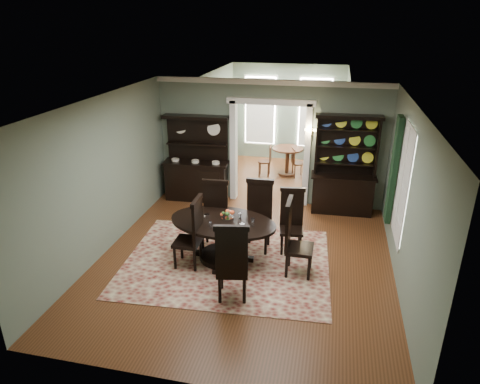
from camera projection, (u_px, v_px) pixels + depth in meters
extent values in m
cube|color=brown|center=(244.00, 262.00, 8.14)|extent=(5.50, 6.00, 0.01)
cube|color=silver|center=(244.00, 104.00, 6.99)|extent=(5.50, 6.00, 0.01)
cube|color=slate|center=(103.00, 177.00, 8.12)|extent=(0.01, 6.00, 3.00)
cube|color=slate|center=(408.00, 202.00, 7.01)|extent=(0.01, 6.00, 3.00)
cube|color=slate|center=(189.00, 285.00, 4.86)|extent=(5.50, 0.01, 3.00)
cube|color=slate|center=(198.00, 139.00, 10.64)|extent=(1.85, 0.01, 3.00)
cube|color=slate|center=(348.00, 148.00, 9.90)|extent=(1.85, 0.01, 3.00)
cube|color=slate|center=(272.00, 90.00, 9.79)|extent=(1.80, 0.01, 0.50)
cube|color=silver|center=(271.00, 82.00, 9.67)|extent=(5.50, 0.10, 0.12)
cube|color=brown|center=(278.00, 177.00, 12.42)|extent=(3.50, 3.50, 0.01)
cube|color=silver|center=(282.00, 70.00, 11.27)|extent=(3.50, 3.50, 0.01)
cube|color=slate|center=(219.00, 123.00, 12.20)|extent=(0.01, 3.50, 3.00)
cube|color=slate|center=(344.00, 129.00, 11.49)|extent=(0.01, 3.50, 3.00)
cube|color=slate|center=(287.00, 113.00, 13.43)|extent=(3.50, 0.01, 3.00)
cube|color=silver|center=(260.00, 111.00, 13.53)|extent=(1.05, 0.06, 2.20)
cube|color=silver|center=(315.00, 113.00, 13.19)|extent=(1.05, 0.06, 2.20)
cube|color=silver|center=(234.00, 151.00, 10.55)|extent=(0.14, 0.25, 2.50)
cube|color=silver|center=(307.00, 155.00, 10.18)|extent=(0.14, 0.25, 2.50)
cube|color=silver|center=(271.00, 101.00, 9.89)|extent=(2.08, 0.25, 0.14)
cube|color=white|center=(403.00, 184.00, 7.51)|extent=(0.02, 1.10, 2.00)
cube|color=silver|center=(402.00, 184.00, 7.52)|extent=(0.01, 1.22, 2.12)
cube|color=#163219|center=(394.00, 171.00, 8.15)|extent=(0.10, 0.35, 2.10)
cube|color=gold|center=(311.00, 132.00, 9.87)|extent=(0.08, 0.05, 0.18)
sphere|color=#FFD88C|center=(306.00, 130.00, 9.73)|extent=(0.07, 0.07, 0.07)
sphere|color=#FFD88C|center=(315.00, 130.00, 9.69)|extent=(0.07, 0.07, 0.07)
cube|color=maroon|center=(227.00, 262.00, 8.13)|extent=(4.00, 3.25, 0.01)
ellipsoid|color=black|center=(223.00, 222.00, 7.95)|extent=(2.19, 1.55, 0.05)
cylinder|color=black|center=(223.00, 224.00, 7.97)|extent=(2.12, 2.12, 0.03)
cylinder|color=black|center=(223.00, 240.00, 8.09)|extent=(0.26, 0.26, 0.71)
cylinder|color=black|center=(223.00, 256.00, 8.23)|extent=(0.90, 0.90, 0.11)
cylinder|color=silver|center=(227.00, 218.00, 8.00)|extent=(0.24, 0.24, 0.04)
cube|color=black|center=(214.00, 226.00, 8.45)|extent=(0.52, 0.50, 0.06)
cube|color=black|center=(216.00, 202.00, 8.48)|extent=(0.49, 0.08, 0.83)
cube|color=black|center=(215.00, 182.00, 8.31)|extent=(0.53, 0.11, 0.09)
cylinder|color=black|center=(203.00, 241.00, 8.39)|extent=(0.05, 0.05, 0.49)
cylinder|color=black|center=(222.00, 242.00, 8.34)|extent=(0.05, 0.05, 0.49)
cylinder|color=black|center=(207.00, 232.00, 8.74)|extent=(0.05, 0.05, 0.49)
cylinder|color=black|center=(225.00, 233.00, 8.69)|extent=(0.05, 0.05, 0.49)
cube|color=black|center=(258.00, 226.00, 8.39)|extent=(0.51, 0.49, 0.07)
cube|color=black|center=(260.00, 202.00, 8.42)|extent=(0.50, 0.06, 0.85)
cube|color=black|center=(260.00, 181.00, 8.26)|extent=(0.55, 0.08, 0.09)
cylinder|color=black|center=(246.00, 241.00, 8.35)|extent=(0.05, 0.05, 0.50)
cylinder|color=black|center=(266.00, 243.00, 8.27)|extent=(0.05, 0.05, 0.50)
cylinder|color=black|center=(249.00, 232.00, 8.70)|extent=(0.05, 0.05, 0.50)
cylinder|color=black|center=(269.00, 234.00, 8.63)|extent=(0.05, 0.05, 0.50)
cube|color=black|center=(291.00, 230.00, 8.34)|extent=(0.51, 0.49, 0.06)
cube|color=black|center=(292.00, 208.00, 8.37)|extent=(0.45, 0.11, 0.77)
cube|color=black|center=(293.00, 189.00, 8.22)|extent=(0.50, 0.14, 0.08)
cylinder|color=black|center=(282.00, 245.00, 8.28)|extent=(0.05, 0.05, 0.45)
cylinder|color=black|center=(300.00, 245.00, 8.25)|extent=(0.05, 0.05, 0.45)
cylinder|color=black|center=(282.00, 236.00, 8.61)|extent=(0.05, 0.05, 0.45)
cylinder|color=black|center=(299.00, 237.00, 8.58)|extent=(0.05, 0.05, 0.45)
cube|color=black|center=(187.00, 242.00, 7.85)|extent=(0.47, 0.49, 0.06)
cube|color=black|center=(198.00, 222.00, 7.65)|extent=(0.06, 0.49, 0.82)
cube|color=black|center=(197.00, 201.00, 7.49)|extent=(0.08, 0.53, 0.08)
cylinder|color=black|center=(182.00, 247.00, 8.15)|extent=(0.05, 0.05, 0.49)
cylinder|color=black|center=(175.00, 258.00, 7.81)|extent=(0.05, 0.05, 0.49)
cylinder|color=black|center=(201.00, 249.00, 8.08)|extent=(0.05, 0.05, 0.49)
cylinder|color=black|center=(195.00, 260.00, 7.73)|extent=(0.05, 0.05, 0.49)
cube|color=black|center=(300.00, 249.00, 7.59)|extent=(0.48, 0.51, 0.07)
cube|color=black|center=(288.00, 226.00, 7.47)|extent=(0.06, 0.50, 0.85)
cube|color=black|center=(289.00, 203.00, 7.30)|extent=(0.08, 0.55, 0.09)
cylinder|color=black|center=(309.00, 268.00, 7.47)|extent=(0.05, 0.05, 0.50)
cylinder|color=black|center=(311.00, 257.00, 7.82)|extent=(0.05, 0.05, 0.50)
cylinder|color=black|center=(286.00, 265.00, 7.55)|extent=(0.05, 0.05, 0.50)
cylinder|color=black|center=(289.00, 254.00, 7.90)|extent=(0.05, 0.05, 0.50)
cube|color=black|center=(233.00, 270.00, 6.96)|extent=(0.58, 0.57, 0.07)
cube|color=black|center=(232.00, 253.00, 6.59)|extent=(0.51, 0.15, 0.86)
cube|color=black|center=(231.00, 228.00, 6.42)|extent=(0.55, 0.18, 0.09)
cylinder|color=black|center=(245.00, 276.00, 7.23)|extent=(0.05, 0.05, 0.50)
cylinder|color=black|center=(222.00, 276.00, 7.24)|extent=(0.05, 0.05, 0.50)
cylinder|color=black|center=(244.00, 290.00, 6.86)|extent=(0.05, 0.05, 0.50)
cylinder|color=black|center=(220.00, 290.00, 6.88)|extent=(0.05, 0.05, 0.50)
cube|color=black|center=(197.00, 181.00, 10.77)|extent=(1.54, 0.61, 0.95)
cube|color=black|center=(196.00, 163.00, 10.58)|extent=(1.64, 0.66, 0.05)
cube|color=black|center=(198.00, 138.00, 10.55)|extent=(1.52, 0.16, 1.12)
cube|color=black|center=(197.00, 144.00, 10.51)|extent=(1.48, 0.35, 0.04)
cube|color=black|center=(195.00, 117.00, 10.24)|extent=(1.63, 0.42, 0.08)
cube|color=black|center=(342.00, 194.00, 10.05)|extent=(1.40, 0.55, 0.89)
cube|color=black|center=(344.00, 176.00, 9.87)|extent=(1.50, 0.61, 0.04)
cube|color=black|center=(347.00, 146.00, 9.79)|extent=(1.38, 0.12, 1.34)
cube|color=black|center=(317.00, 145.00, 9.84)|extent=(0.06, 0.26, 1.38)
cube|color=black|center=(377.00, 149.00, 9.56)|extent=(0.06, 0.26, 1.38)
cube|color=black|center=(350.00, 117.00, 9.42)|extent=(1.49, 0.38, 0.08)
cube|color=black|center=(345.00, 163.00, 9.85)|extent=(1.39, 0.32, 0.03)
cube|color=black|center=(347.00, 147.00, 9.70)|extent=(1.39, 0.32, 0.03)
cube|color=black|center=(348.00, 130.00, 9.55)|extent=(1.39, 0.32, 0.03)
cylinder|color=#542A18|center=(288.00, 149.00, 12.28)|extent=(0.88, 0.88, 0.04)
cylinder|color=#542A18|center=(287.00, 161.00, 12.43)|extent=(0.11, 0.11, 0.77)
cylinder|color=#542A18|center=(287.00, 174.00, 12.57)|extent=(0.49, 0.49, 0.07)
cylinder|color=#542A18|center=(264.00, 162.00, 12.37)|extent=(0.38, 0.38, 0.04)
cube|color=#542A18|center=(270.00, 154.00, 12.26)|extent=(0.04, 0.34, 0.47)
cylinder|color=#542A18|center=(260.00, 167.00, 12.59)|extent=(0.03, 0.03, 0.42)
cylinder|color=#542A18|center=(259.00, 170.00, 12.35)|extent=(0.03, 0.03, 0.42)
cylinder|color=#542A18|center=(269.00, 167.00, 12.55)|extent=(0.03, 0.03, 0.42)
cylinder|color=#542A18|center=(268.00, 170.00, 12.31)|extent=(0.03, 0.03, 0.42)
cylinder|color=#542A18|center=(298.00, 163.00, 12.27)|extent=(0.36, 0.36, 0.04)
cube|color=#542A18|center=(293.00, 156.00, 12.17)|extent=(0.14, 0.31, 0.45)
cylinder|color=#542A18|center=(303.00, 171.00, 12.25)|extent=(0.03, 0.03, 0.41)
cylinder|color=#542A18|center=(301.00, 168.00, 12.48)|extent=(0.03, 0.03, 0.41)
cylinder|color=#542A18|center=(295.00, 172.00, 12.22)|extent=(0.03, 0.03, 0.41)
cylinder|color=#542A18|center=(293.00, 169.00, 12.45)|extent=(0.03, 0.03, 0.41)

